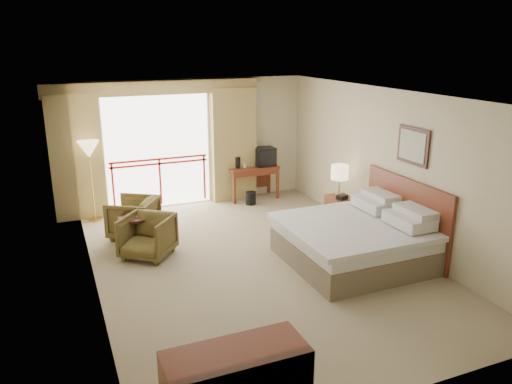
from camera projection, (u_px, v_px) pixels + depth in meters
name	position (u px, v px, depth m)	size (l,w,h in m)	color
floor	(257.00, 262.00, 8.15)	(7.00, 7.00, 0.00)	gray
ceiling	(257.00, 95.00, 7.36)	(7.00, 7.00, 0.00)	white
wall_back	(194.00, 142.00, 10.84)	(5.00, 5.00, 0.00)	beige
wall_front	(401.00, 277.00, 4.66)	(5.00, 5.00, 0.00)	beige
wall_left	(89.00, 202.00, 6.83)	(7.00, 7.00, 0.00)	beige
wall_right	(389.00, 168.00, 8.68)	(7.00, 7.00, 0.00)	beige
balcony_door	(158.00, 152.00, 10.57)	(2.40, 2.40, 0.00)	white
balcony_railing	(160.00, 170.00, 10.67)	(2.09, 0.03, 1.02)	#A41C0E
curtain_left	(77.00, 158.00, 9.83)	(1.00, 0.26, 2.50)	olive
curtain_right	(233.00, 145.00, 11.05)	(1.00, 0.26, 2.50)	olive
valance	(156.00, 88.00, 10.09)	(4.40, 0.22, 0.28)	olive
hvac_vent	(250.00, 93.00, 11.00)	(0.50, 0.04, 0.50)	silver
bed	(356.00, 240.00, 8.06)	(2.13, 2.06, 0.97)	brown
headboard	(406.00, 216.00, 8.34)	(0.06, 2.10, 1.30)	#5B2316
framed_art	(413.00, 146.00, 7.99)	(0.04, 0.72, 0.60)	black
nightstand	(339.00, 211.00, 9.70)	(0.41, 0.49, 0.58)	#5B2316
table_lamp	(340.00, 173.00, 9.52)	(0.34, 0.34, 0.59)	tan
phone	(342.00, 197.00, 9.45)	(0.19, 0.14, 0.08)	black
desk	(251.00, 173.00, 11.33)	(1.14, 0.55, 0.75)	#5B2316
tv	(265.00, 157.00, 11.29)	(0.46, 0.36, 0.41)	black
coffee_maker	(238.00, 162.00, 11.07)	(0.12, 0.12, 0.26)	black
cup	(245.00, 166.00, 11.11)	(0.06, 0.06, 0.09)	white
wastebasket	(251.00, 198.00, 10.97)	(0.23, 0.23, 0.28)	black
armchair_far	(135.00, 236.00, 9.22)	(0.79, 0.81, 0.74)	#453919
armchair_near	(149.00, 256.00, 8.37)	(0.76, 0.79, 0.72)	#453919
side_table	(135.00, 227.00, 8.58)	(0.54, 0.54, 0.58)	black
book	(134.00, 216.00, 8.52)	(0.15, 0.21, 0.02)	white
floor_lamp	(89.00, 152.00, 9.63)	(0.41, 0.41, 1.62)	tan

